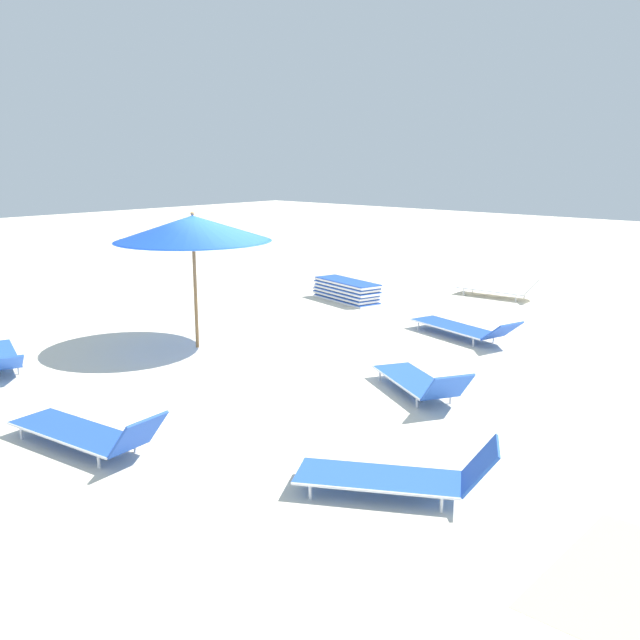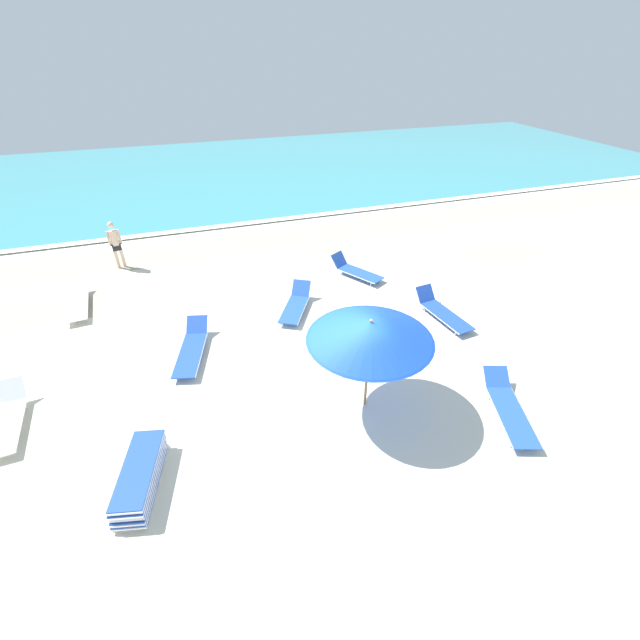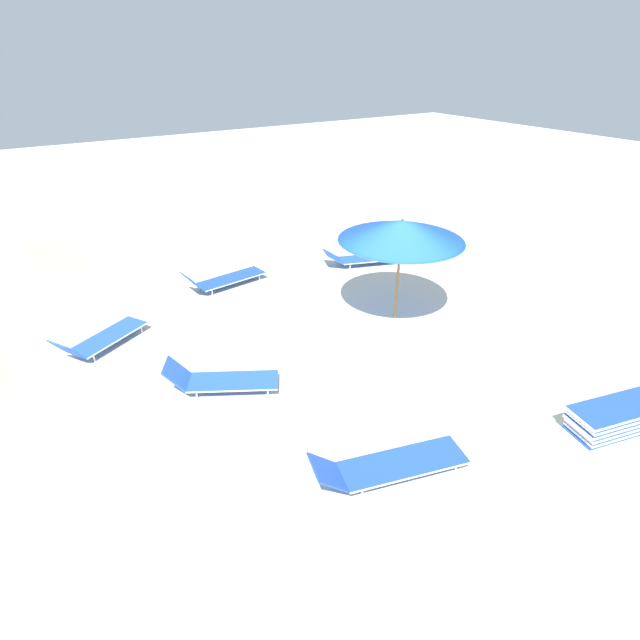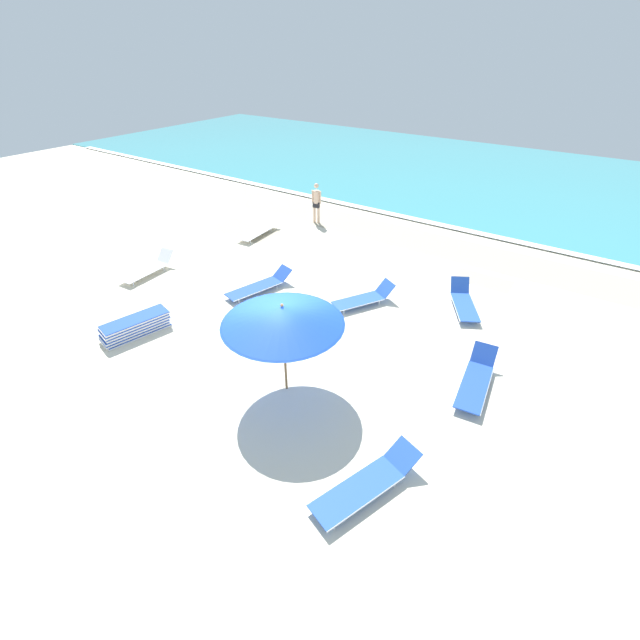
{
  "view_description": "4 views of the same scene",
  "coord_description": "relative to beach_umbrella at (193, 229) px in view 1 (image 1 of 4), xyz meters",
  "views": [
    {
      "loc": [
        8.54,
        8.93,
        3.32
      ],
      "look_at": [
        0.49,
        1.74,
        0.82
      ],
      "focal_mm": 40.0,
      "sensor_mm": 36.0,
      "label": 1
    },
    {
      "loc": [
        -2.41,
        -7.35,
        7.23
      ],
      "look_at": [
        0.51,
        1.36,
        1.07
      ],
      "focal_mm": 24.0,
      "sensor_mm": 36.0,
      "label": 2
    },
    {
      "loc": [
        -6.72,
        6.09,
        5.53
      ],
      "look_at": [
        0.57,
        1.43,
        0.76
      ],
      "focal_mm": 28.0,
      "sensor_mm": 36.0,
      "label": 3
    },
    {
      "loc": [
        5.91,
        -6.66,
        7.09
      ],
      "look_at": [
        0.42,
        1.27,
        0.66
      ],
      "focal_mm": 24.0,
      "sensor_mm": 36.0,
      "label": 4
    }
  ],
  "objects": [
    {
      "name": "ground_plane",
      "position": [
        -0.89,
        0.83,
        -2.18
      ],
      "size": [
        60.0,
        60.0,
        0.16
      ],
      "color": "beige"
    },
    {
      "name": "sun_lounger_mid_beach_pair_b",
      "position": [
        -7.72,
        1.87,
        -1.88
      ],
      "size": [
        0.75,
        2.11,
        0.6
      ],
      "rotation": [
        0.0,
        0.0,
        0.07
      ],
      "color": "white",
      "rests_on": "ground_plane"
    },
    {
      "name": "sun_lounger_mid_beach_pair_a",
      "position": [
        -0.41,
        4.45,
        -1.88
      ],
      "size": [
        1.51,
        2.03,
        0.59
      ],
      "rotation": [
        0.0,
        0.0,
        -0.52
      ],
      "color": "blue",
      "rests_on": "ground_plane"
    },
    {
      "name": "sun_lounger_near_water_right",
      "position": [
        -3.67,
        3.21,
        -1.89
      ],
      "size": [
        1.19,
        2.42,
        0.52
      ],
      "rotation": [
        0.0,
        0.0,
        -0.26
      ],
      "color": "blue",
      "rests_on": "ground_plane"
    },
    {
      "name": "lounger_stack",
      "position": [
        -4.92,
        -0.65,
        -1.85
      ],
      "size": [
        1.04,
        2.0,
        0.49
      ],
      "rotation": [
        0.0,
        0.0,
        -0.23
      ],
      "color": "blue",
      "rests_on": "ground_plane"
    },
    {
      "name": "beach_umbrella",
      "position": [
        0.0,
        0.0,
        0.0
      ],
      "size": [
        2.71,
        2.71,
        2.39
      ],
      "color": "olive",
      "rests_on": "ground_plane"
    },
    {
      "name": "sun_lounger_near_water_left",
      "position": [
        3.71,
        2.65,
        -1.88
      ],
      "size": [
        0.87,
        2.24,
        0.61
      ],
      "rotation": [
        0.0,
        0.0,
        0.12
      ],
      "color": "blue",
      "rests_on": "ground_plane"
    },
    {
      "name": "sun_lounger_mid_beach_solo",
      "position": [
        2.25,
        5.99,
        -1.88
      ],
      "size": [
        1.52,
        2.01,
        0.63
      ],
      "rotation": [
        0.0,
        0.0,
        0.53
      ],
      "color": "blue",
      "rests_on": "ground_plane"
    }
  ]
}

